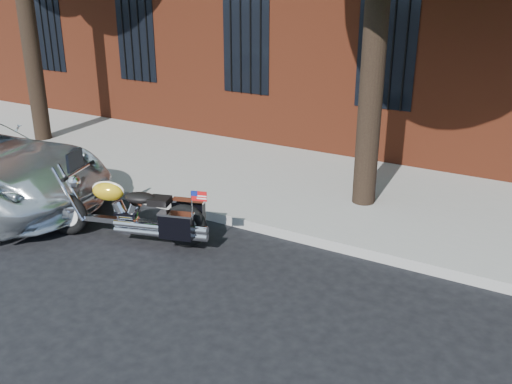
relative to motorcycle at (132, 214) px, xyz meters
The scene contains 4 objects.
ground 1.96m from the motorcycle, ahead, with size 120.00×120.00×0.00m, color black.
curb 2.29m from the motorcycle, 32.80° to the left, with size 40.00×0.16×0.15m, color gray.
sidewalk 3.66m from the motorcycle, 58.49° to the left, with size 40.00×3.60×0.15m, color gray.
motorcycle is the anchor object (origin of this frame).
Camera 1 is at (3.31, -5.32, 3.58)m, focal length 40.00 mm.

